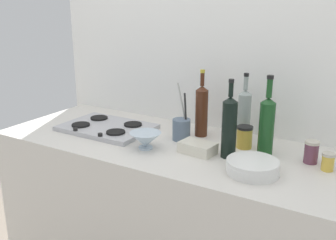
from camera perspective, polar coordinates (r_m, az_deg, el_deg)
counter_block at (r=2.17m, az=0.00°, el=-14.56°), size 1.80×0.70×0.90m
backsplash_panel at (r=2.24m, az=5.02°, el=4.01°), size 1.90×0.06×2.17m
stovetop_hob at (r=2.19m, az=-8.93°, el=-1.06°), size 0.49×0.34×0.04m
plate_stack at (r=1.66m, az=12.27°, el=-6.73°), size 0.22×0.22×0.06m
wine_bottle_leftmost at (r=2.04m, az=4.94°, el=1.45°), size 0.07×0.07×0.35m
wine_bottle_mid_left at (r=1.83m, az=14.24°, el=-0.65°), size 0.07×0.07×0.37m
wine_bottle_mid_right at (r=2.01m, az=11.08°, el=0.89°), size 0.07×0.07×0.35m
wine_bottle_rightmost at (r=1.77m, az=8.95°, el=-0.93°), size 0.07×0.07×0.36m
mixing_bowl at (r=1.88m, az=-3.31°, el=-2.92°), size 0.15×0.15×0.08m
butter_dish at (r=1.84m, az=4.35°, el=-4.07°), size 0.17×0.12×0.05m
utensil_crock at (r=1.99m, az=1.99°, el=-1.29°), size 0.09×0.09×0.30m
condiment_jar_front at (r=1.83m, az=20.23°, el=-4.41°), size 0.06×0.06×0.10m
condiment_jar_rear at (r=1.78m, az=22.36°, el=-5.65°), size 0.05×0.05×0.08m
condiment_jar_spare at (r=1.92m, az=11.12°, el=-2.44°), size 0.08×0.08×0.11m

